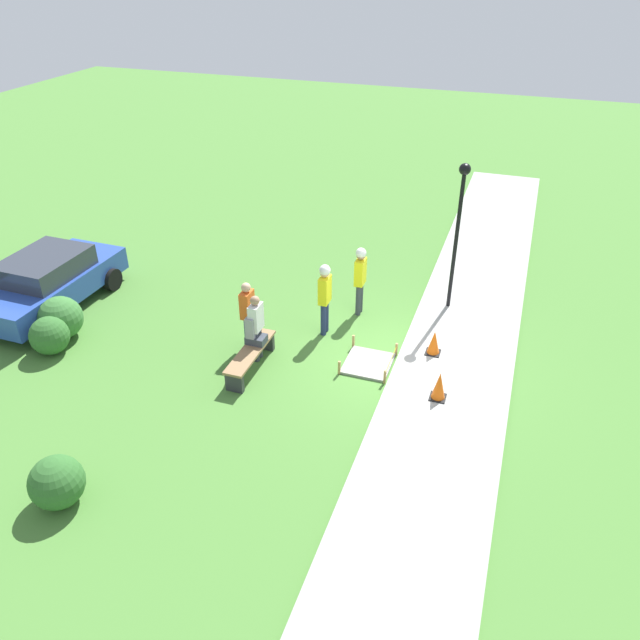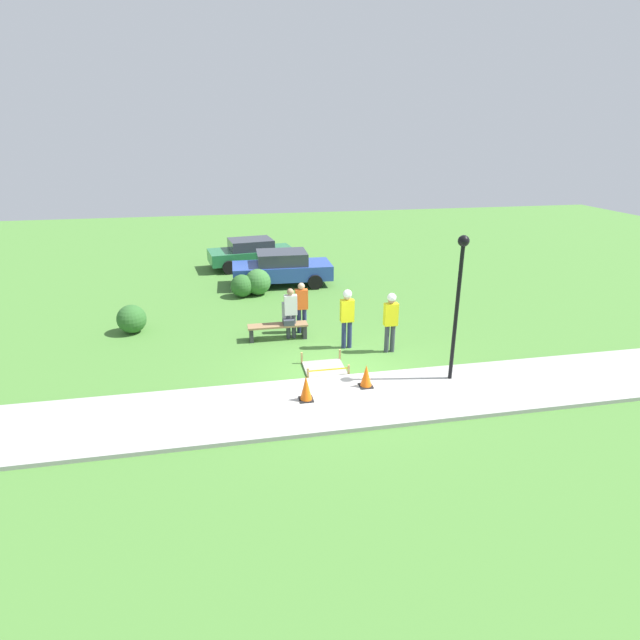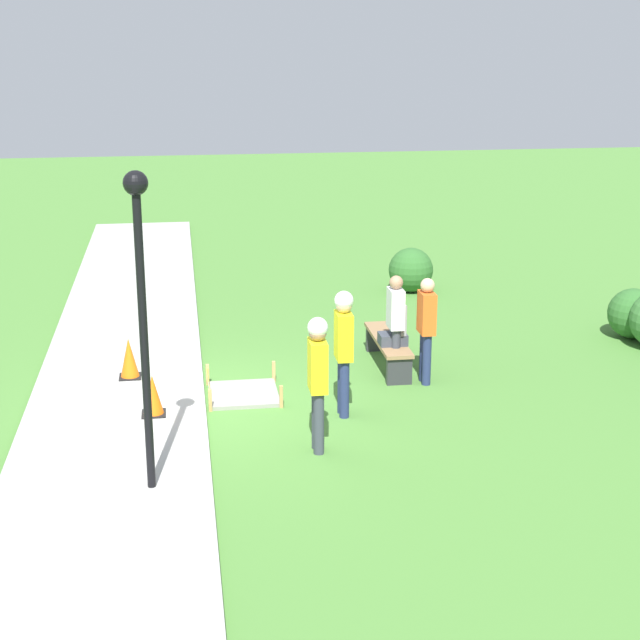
# 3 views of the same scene
# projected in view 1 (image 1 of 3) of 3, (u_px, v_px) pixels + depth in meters

# --- Properties ---
(ground_plane) EXTENTS (60.00, 60.00, 0.00)m
(ground_plane) POSITION_uv_depth(u_px,v_px,m) (397.00, 361.00, 14.36)
(ground_plane) COLOR #477A33
(sidewalk) EXTENTS (28.00, 2.58, 0.10)m
(sidewalk) POSITION_uv_depth(u_px,v_px,m) (453.00, 370.00, 13.98)
(sidewalk) COLOR #9E9E99
(sidewalk) RESTS_ON ground_plane
(wet_concrete_patch) EXTENTS (1.16, 1.09, 0.34)m
(wet_concrete_patch) POSITION_uv_depth(u_px,v_px,m) (368.00, 363.00, 14.23)
(wet_concrete_patch) COLOR gray
(wet_concrete_patch) RESTS_ON ground_plane
(traffic_cone_near_patch) EXTENTS (0.34, 0.34, 0.64)m
(traffic_cone_near_patch) POSITION_uv_depth(u_px,v_px,m) (439.00, 386.00, 12.90)
(traffic_cone_near_patch) COLOR black
(traffic_cone_near_patch) RESTS_ON sidewalk
(traffic_cone_far_patch) EXTENTS (0.34, 0.34, 0.59)m
(traffic_cone_far_patch) POSITION_uv_depth(u_px,v_px,m) (434.00, 342.00, 14.32)
(traffic_cone_far_patch) COLOR black
(traffic_cone_far_patch) RESTS_ON sidewalk
(park_bench) EXTENTS (1.89, 0.44, 0.50)m
(park_bench) POSITION_uv_depth(u_px,v_px,m) (251.00, 356.00, 13.93)
(park_bench) COLOR #2D2D33
(park_bench) RESTS_ON ground_plane
(person_seated_on_bench) EXTENTS (0.36, 0.44, 0.89)m
(person_seated_on_bench) POSITION_uv_depth(u_px,v_px,m) (254.00, 329.00, 13.96)
(person_seated_on_bench) COLOR #383D47
(person_seated_on_bench) RESTS_ON park_bench
(worker_supervisor) EXTENTS (0.40, 0.27, 1.86)m
(worker_supervisor) POSITION_uv_depth(u_px,v_px,m) (325.00, 293.00, 14.82)
(worker_supervisor) COLOR navy
(worker_supervisor) RESTS_ON ground_plane
(worker_assistant) EXTENTS (0.40, 0.27, 1.84)m
(worker_assistant) POSITION_uv_depth(u_px,v_px,m) (360.00, 275.00, 15.63)
(worker_assistant) COLOR #383D47
(worker_assistant) RESTS_ON ground_plane
(bystander_in_orange_shirt) EXTENTS (0.40, 0.22, 1.70)m
(bystander_in_orange_shirt) POSITION_uv_depth(u_px,v_px,m) (248.00, 311.00, 14.40)
(bystander_in_orange_shirt) COLOR navy
(bystander_in_orange_shirt) RESTS_ON ground_plane
(bystander_in_gray_shirt) EXTENTS (0.40, 0.22, 1.65)m
(bystander_in_gray_shirt) POSITION_uv_depth(u_px,v_px,m) (256.00, 324.00, 13.97)
(bystander_in_gray_shirt) COLOR #383D47
(bystander_in_gray_shirt) RESTS_ON ground_plane
(lamppost_near) EXTENTS (0.28, 0.28, 3.79)m
(lamppost_near) POSITION_uv_depth(u_px,v_px,m) (459.00, 216.00, 15.02)
(lamppost_near) COLOR black
(lamppost_near) RESTS_ON sidewalk
(parked_car_blue) EXTENTS (4.23, 2.12, 1.46)m
(parked_car_blue) POSITION_uv_depth(u_px,v_px,m) (49.00, 281.00, 16.11)
(parked_car_blue) COLOR #28479E
(parked_car_blue) RESTS_ON ground_plane
(shrub_rounded_near) EXTENTS (0.94, 0.94, 0.94)m
(shrub_rounded_near) POSITION_uv_depth(u_px,v_px,m) (57.00, 482.00, 10.55)
(shrub_rounded_near) COLOR #2D6028
(shrub_rounded_near) RESTS_ON ground_plane
(shrub_rounded_mid) EXTENTS (0.91, 0.91, 0.91)m
(shrub_rounded_mid) POSITION_uv_depth(u_px,v_px,m) (49.00, 336.00, 14.45)
(shrub_rounded_mid) COLOR #2D6028
(shrub_rounded_mid) RESTS_ON ground_plane
(shrub_rounded_far) EXTENTS (1.05, 1.05, 1.05)m
(shrub_rounded_far) POSITION_uv_depth(u_px,v_px,m) (61.00, 318.00, 14.98)
(shrub_rounded_far) COLOR #387033
(shrub_rounded_far) RESTS_ON ground_plane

